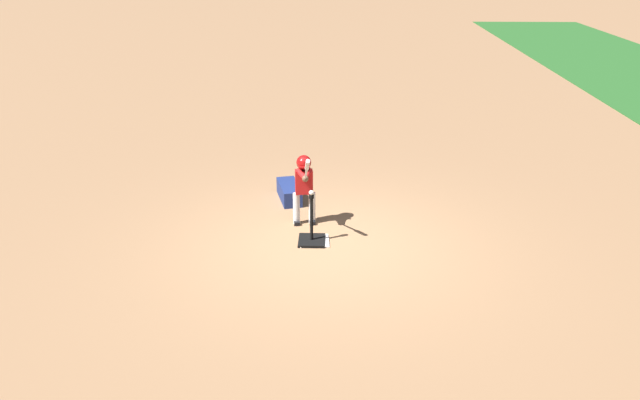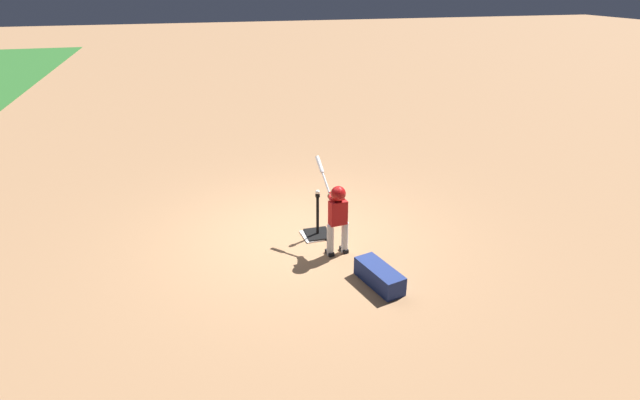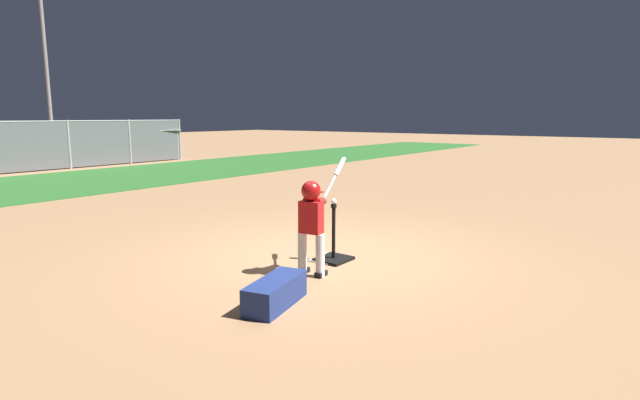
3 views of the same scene
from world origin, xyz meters
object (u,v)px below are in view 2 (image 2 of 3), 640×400
at_px(batting_tee, 318,230).
at_px(batter_child, 337,210).
at_px(baseball, 318,192).
at_px(equipment_bag, 379,276).

height_order(batting_tee, batter_child, batter_child).
bearing_deg(baseball, equipment_bag, -164.38).
xyz_separation_m(batting_tee, batter_child, (-0.63, -0.14, 0.64)).
distance_m(batter_child, baseball, 0.65).
relative_size(baseball, equipment_bag, 0.09).
relative_size(batting_tee, baseball, 10.36).
xyz_separation_m(batter_child, baseball, (0.63, 0.14, 0.06)).
bearing_deg(baseball, batter_child, -167.41).
bearing_deg(equipment_bag, batting_tee, 1.30).
xyz_separation_m(batting_tee, equipment_bag, (-1.67, -0.47, 0.03)).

